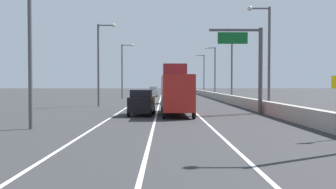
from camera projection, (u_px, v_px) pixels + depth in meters
name	position (u px, v px, depth m)	size (l,w,h in m)	color
ground_plane	(171.00, 98.00, 66.73)	(320.00, 320.00, 0.00)	#2D2D30
lane_stripe_left	(138.00, 100.00, 57.68)	(0.16, 130.00, 0.00)	silver
lane_stripe_center	(160.00, 100.00, 57.72)	(0.16, 130.00, 0.00)	silver
lane_stripe_right	(182.00, 100.00, 57.75)	(0.16, 130.00, 0.00)	silver
jersey_barrier_right	(240.00, 101.00, 42.81)	(0.60, 120.00, 1.10)	#9E998E
overhead_sign_gantry	(252.00, 60.00, 31.52)	(4.68, 0.36, 7.50)	#47474C
lamp_post_right_second	(266.00, 51.00, 33.02)	(2.14, 0.44, 9.71)	#4C4C51
lamp_post_right_third	(230.00, 63.00, 51.04)	(2.14, 0.44, 9.71)	#4C4C51
lamp_post_right_fourth	(214.00, 68.00, 69.06)	(2.14, 0.44, 9.71)	#4C4C51
lamp_post_right_fifth	(203.00, 72.00, 87.08)	(2.14, 0.44, 9.71)	#4C4C51
lamp_post_left_near	(35.00, 32.00, 20.81)	(2.14, 0.44, 9.71)	#4C4C51
lamp_post_left_mid	(101.00, 59.00, 42.44)	(2.14, 0.44, 9.71)	#4C4C51
lamp_post_left_far	(124.00, 67.00, 64.07)	(2.14, 0.44, 9.71)	#4C4C51
car_black_0	(142.00, 103.00, 30.18)	(2.10, 4.44, 2.14)	black
car_silver_1	(153.00, 92.00, 75.94)	(1.91, 4.58, 2.09)	#B7B7BC
car_yellow_2	(171.00, 96.00, 48.35)	(1.93, 4.17, 2.15)	gold
box_truck	(176.00, 91.00, 31.13)	(2.65, 9.61, 4.43)	#A51E19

